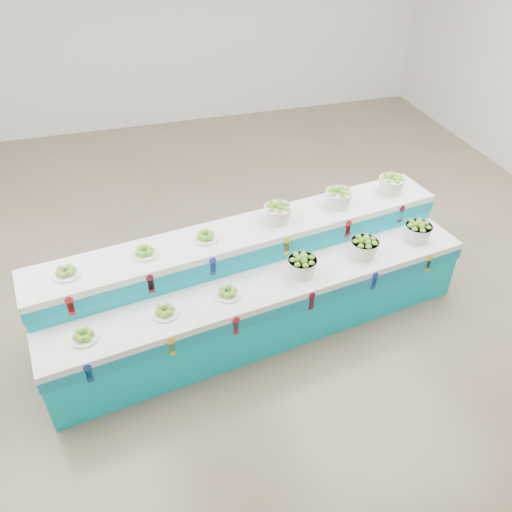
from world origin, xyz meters
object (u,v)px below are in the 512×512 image
object	(u,v)px
display_stand	(256,284)
plate_upper_mid	(144,251)
basket_lower_left	(302,265)
basket_upper_right	(392,183)

from	to	relation	value
display_stand	plate_upper_mid	xyz separation A→B (m)	(-1.06, 0.12, 0.56)
display_stand	basket_lower_left	bearing A→B (deg)	-36.08
basket_lower_left	plate_upper_mid	distance (m)	1.53
basket_lower_left	display_stand	bearing A→B (deg)	152.20
basket_lower_left	basket_upper_right	world-z (taller)	basket_upper_right
basket_lower_left	basket_upper_right	xyz separation A→B (m)	(1.33, 0.75, 0.30)
basket_upper_right	display_stand	bearing A→B (deg)	-163.07
plate_upper_mid	basket_upper_right	bearing A→B (deg)	8.27
display_stand	plate_upper_mid	size ratio (longest dim) A/B	18.40
plate_upper_mid	basket_lower_left	bearing A→B (deg)	-12.95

